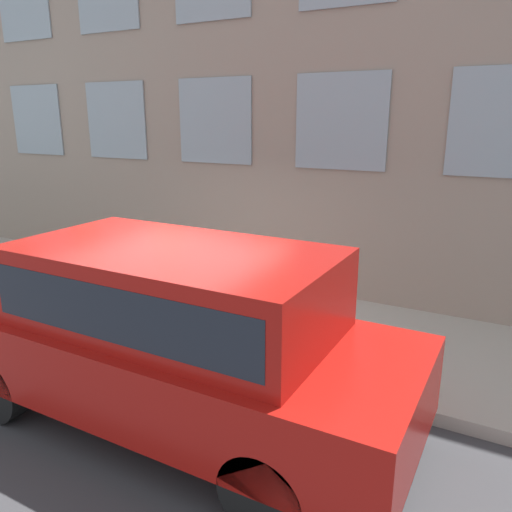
% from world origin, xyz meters
% --- Properties ---
extents(ground_plane, '(80.00, 80.00, 0.00)m').
position_xyz_m(ground_plane, '(0.00, 0.00, 0.00)').
color(ground_plane, '#38383A').
extents(sidewalk, '(2.84, 60.00, 0.16)m').
position_xyz_m(sidewalk, '(1.42, 0.00, 0.08)').
color(sidewalk, '#A8A093').
rests_on(sidewalk, ground_plane).
extents(building_facade, '(0.33, 40.00, 7.91)m').
position_xyz_m(building_facade, '(2.99, -0.00, 3.96)').
color(building_facade, gray).
rests_on(building_facade, ground_plane).
extents(fire_hydrant, '(0.34, 0.46, 0.83)m').
position_xyz_m(fire_hydrant, '(0.61, -0.53, 0.58)').
color(fire_hydrant, red).
rests_on(fire_hydrant, sidewalk).
extents(person, '(0.26, 0.17, 1.08)m').
position_xyz_m(person, '(0.70, -1.17, 0.81)').
color(person, '#232328').
rests_on(person, sidewalk).
extents(parked_truck_red_near, '(1.93, 5.12, 1.92)m').
position_xyz_m(parked_truck_red_near, '(-1.21, -0.88, 1.09)').
color(parked_truck_red_near, black).
rests_on(parked_truck_red_near, ground_plane).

